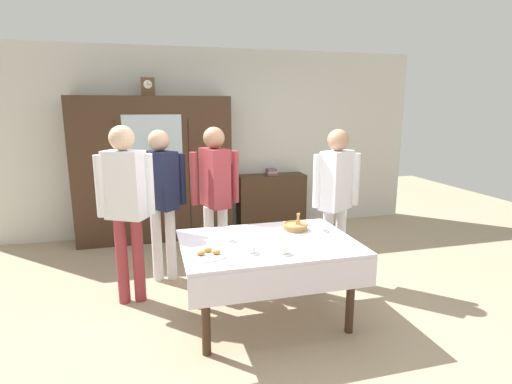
% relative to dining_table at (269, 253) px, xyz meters
% --- Properties ---
extents(ground_plane, '(12.00, 12.00, 0.00)m').
position_rel_dining_table_xyz_m(ground_plane, '(0.00, 0.23, -0.64)').
color(ground_plane, tan).
rests_on(ground_plane, ground).
extents(back_wall, '(6.40, 0.10, 2.70)m').
position_rel_dining_table_xyz_m(back_wall, '(0.00, 2.88, 0.71)').
color(back_wall, silver).
rests_on(back_wall, ground).
extents(dining_table, '(1.49, 1.06, 0.74)m').
position_rel_dining_table_xyz_m(dining_table, '(0.00, 0.00, 0.00)').
color(dining_table, '#3D2819').
rests_on(dining_table, ground).
extents(wall_cabinet, '(2.13, 0.46, 2.01)m').
position_rel_dining_table_xyz_m(wall_cabinet, '(-0.90, 2.59, 0.37)').
color(wall_cabinet, '#3D2819').
rests_on(wall_cabinet, ground).
extents(mantel_clock, '(0.18, 0.11, 0.24)m').
position_rel_dining_table_xyz_m(mantel_clock, '(-0.92, 2.59, 1.50)').
color(mantel_clock, brown).
rests_on(mantel_clock, wall_cabinet).
extents(bookshelf_low, '(1.04, 0.35, 0.85)m').
position_rel_dining_table_xyz_m(bookshelf_low, '(0.83, 2.64, -0.21)').
color(bookshelf_low, '#3D2819').
rests_on(bookshelf_low, ground).
extents(book_stack, '(0.17, 0.23, 0.10)m').
position_rel_dining_table_xyz_m(book_stack, '(0.83, 2.64, 0.26)').
color(book_stack, '#664C7A').
rests_on(book_stack, bookshelf_low).
extents(tea_cup_mid_left, '(0.13, 0.13, 0.06)m').
position_rel_dining_table_xyz_m(tea_cup_mid_left, '(-0.22, -0.22, 0.13)').
color(tea_cup_mid_left, white).
rests_on(tea_cup_mid_left, dining_table).
extents(tea_cup_back_edge, '(0.13, 0.13, 0.06)m').
position_rel_dining_table_xyz_m(tea_cup_back_edge, '(0.02, -0.30, 0.13)').
color(tea_cup_back_edge, white).
rests_on(tea_cup_back_edge, dining_table).
extents(tea_cup_far_right, '(0.13, 0.13, 0.06)m').
position_rel_dining_table_xyz_m(tea_cup_far_right, '(0.57, 0.17, 0.13)').
color(tea_cup_far_right, white).
rests_on(tea_cup_far_right, dining_table).
extents(tea_cup_mid_right, '(0.13, 0.13, 0.06)m').
position_rel_dining_table_xyz_m(tea_cup_mid_right, '(-0.33, 0.11, 0.13)').
color(tea_cup_mid_right, white).
rests_on(tea_cup_mid_right, dining_table).
extents(bread_basket, '(0.24, 0.24, 0.16)m').
position_rel_dining_table_xyz_m(bread_basket, '(0.34, 0.27, 0.14)').
color(bread_basket, '#9E7542').
rests_on(bread_basket, dining_table).
extents(pastry_plate, '(0.28, 0.28, 0.05)m').
position_rel_dining_table_xyz_m(pastry_plate, '(-0.55, -0.18, 0.11)').
color(pastry_plate, white).
rests_on(pastry_plate, dining_table).
extents(spoon_mid_right, '(0.12, 0.02, 0.01)m').
position_rel_dining_table_xyz_m(spoon_mid_right, '(0.44, -0.15, 0.11)').
color(spoon_mid_right, silver).
rests_on(spoon_mid_right, dining_table).
extents(spoon_far_right, '(0.12, 0.02, 0.01)m').
position_rel_dining_table_xyz_m(spoon_far_right, '(-0.01, -0.00, 0.11)').
color(spoon_far_right, silver).
rests_on(spoon_far_right, dining_table).
extents(spoon_near_right, '(0.12, 0.02, 0.01)m').
position_rel_dining_table_xyz_m(spoon_near_right, '(-0.29, 0.35, 0.11)').
color(spoon_near_right, silver).
rests_on(spoon_near_right, dining_table).
extents(person_near_right_end, '(0.52, 0.36, 1.65)m').
position_rel_dining_table_xyz_m(person_near_right_end, '(0.92, 0.61, 0.37)').
color(person_near_right_end, silver).
rests_on(person_near_right_end, ground).
extents(person_behind_table_right, '(0.52, 0.40, 1.67)m').
position_rel_dining_table_xyz_m(person_behind_table_right, '(-0.30, 1.01, 0.38)').
color(person_behind_table_right, silver).
rests_on(person_behind_table_right, ground).
extents(person_by_cabinet, '(0.52, 0.41, 1.64)m').
position_rel_dining_table_xyz_m(person_by_cabinet, '(-0.85, 1.13, 0.36)').
color(person_by_cabinet, silver).
rests_on(person_by_cabinet, ground).
extents(person_behind_table_left, '(0.52, 0.35, 1.71)m').
position_rel_dining_table_xyz_m(person_behind_table_left, '(-1.19, 0.69, 0.41)').
color(person_behind_table_left, '#933338').
rests_on(person_behind_table_left, ground).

